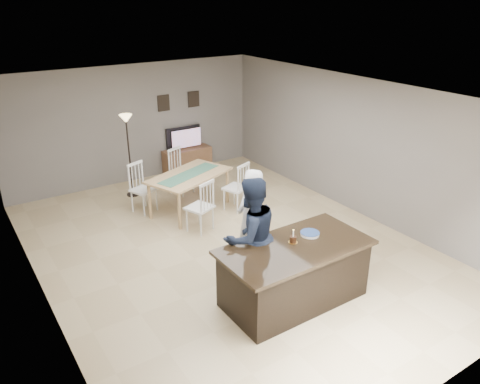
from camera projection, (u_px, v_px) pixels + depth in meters
floor at (227, 248)px, 8.23m from camera, size 8.00×8.00×0.00m
room_shell at (226, 158)px, 7.57m from camera, size 8.00×8.00×8.00m
kitchen_island at (294, 273)px, 6.67m from camera, size 2.15×1.10×0.90m
tv_console at (187, 160)px, 11.61m from camera, size 1.20×0.40×0.60m
television at (185, 138)px, 11.44m from camera, size 0.91×0.12×0.53m
tv_screen_glow at (187, 138)px, 11.38m from camera, size 0.78×0.00×0.78m
picture_frames at (179, 101)px, 11.17m from camera, size 1.10×0.02×0.38m
doorway at (89, 321)px, 4.45m from camera, size 0.00×2.10×2.65m
woman at (250, 219)px, 7.42m from camera, size 0.71×0.59×1.67m
man at (250, 237)px, 6.72m from camera, size 0.90×0.71×1.81m
birthday_cake at (293, 239)px, 6.57m from camera, size 0.13×0.13×0.21m
plate_stack at (310, 234)px, 6.77m from camera, size 0.28×0.28×0.04m
dining_table at (189, 181)px, 9.41m from camera, size 2.17×2.34×1.02m
floor_lamp at (127, 134)px, 9.83m from camera, size 0.27×0.27×1.81m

